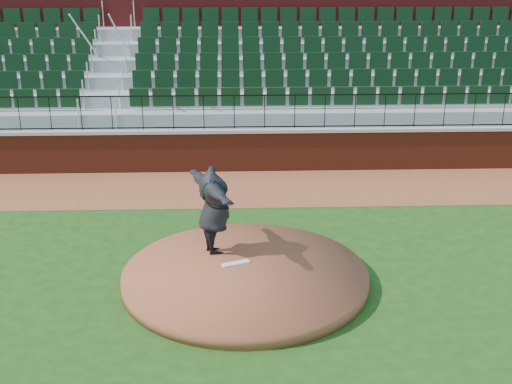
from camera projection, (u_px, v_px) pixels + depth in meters
ground at (259, 276)px, 13.82m from camera, size 90.00×90.00×0.00m
warning_track at (251, 187)px, 18.88m from camera, size 34.00×3.20×0.01m
field_wall at (249, 151)px, 20.18m from camera, size 34.00×0.35×1.20m
wall_cap at (249, 130)px, 19.95m from camera, size 34.00×0.45×0.10m
wall_railing at (249, 112)px, 19.76m from camera, size 34.00×0.05×1.00m
seating_stands at (247, 78)px, 22.15m from camera, size 34.00×5.10×4.60m
concourse_wall at (245, 52)px, 24.62m from camera, size 34.00×0.50×5.50m
pitchers_mound at (245, 277)px, 13.52m from camera, size 4.95×4.95×0.25m
pitching_rubber at (236, 263)px, 13.76m from camera, size 0.60×0.35×0.04m
pitcher at (214, 210)px, 14.00m from camera, size 1.46×2.45×1.93m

